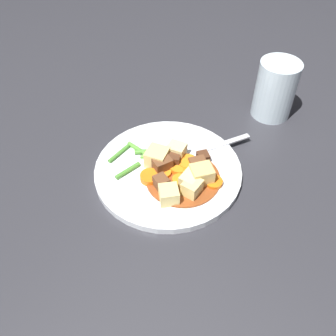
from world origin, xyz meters
name	(u,v)px	position (x,y,z in m)	size (l,w,h in m)	color
ground_plane	(168,173)	(0.00, 0.00, 0.00)	(3.00, 3.00, 0.00)	#2D2D33
dinner_plate	(168,170)	(0.00, 0.00, 0.01)	(0.26, 0.26, 0.01)	white
stew_sauce	(183,178)	(0.03, -0.01, 0.01)	(0.13, 0.13, 0.00)	brown
carrot_slice_0	(191,171)	(0.04, 0.01, 0.02)	(0.03, 0.03, 0.01)	orange
carrot_slice_1	(150,177)	(-0.01, -0.04, 0.02)	(0.03, 0.03, 0.01)	orange
carrot_slice_2	(188,163)	(0.03, 0.02, 0.02)	(0.03, 0.03, 0.01)	orange
carrot_slice_3	(165,174)	(0.00, -0.02, 0.02)	(0.03, 0.03, 0.01)	orange
carrot_slice_4	(179,181)	(0.03, -0.02, 0.02)	(0.02, 0.02, 0.01)	orange
carrot_slice_5	(214,182)	(0.08, 0.01, 0.02)	(0.03, 0.03, 0.01)	orange
carrot_slice_6	(179,168)	(0.02, 0.01, 0.02)	(0.03, 0.03, 0.01)	orange
potato_chunk_0	(158,157)	(-0.02, 0.00, 0.03)	(0.04, 0.04, 0.03)	#E5CC7A
potato_chunk_1	(177,152)	(0.00, 0.03, 0.03)	(0.03, 0.03, 0.03)	#EAD68C
potato_chunk_2	(200,177)	(0.06, 0.00, 0.03)	(0.03, 0.04, 0.03)	#DBBC6B
potato_chunk_3	(169,195)	(0.04, -0.06, 0.03)	(0.03, 0.03, 0.03)	#E5CC7A
potato_chunk_4	(192,188)	(0.06, -0.03, 0.03)	(0.03, 0.03, 0.03)	#E5CC7A
potato_chunk_5	(190,180)	(0.05, -0.02, 0.03)	(0.03, 0.03, 0.03)	#EAD68C
meat_chunk_0	(161,164)	(-0.01, -0.01, 0.03)	(0.03, 0.03, 0.03)	brown
meat_chunk_1	(203,157)	(0.04, 0.05, 0.02)	(0.02, 0.02, 0.02)	#4C2B19
meat_chunk_2	(161,183)	(0.01, -0.04, 0.02)	(0.02, 0.02, 0.02)	brown
meat_chunk_3	(172,158)	(0.00, 0.01, 0.02)	(0.03, 0.03, 0.02)	#4C2B19
meat_chunk_4	(199,166)	(0.05, 0.02, 0.02)	(0.03, 0.03, 0.02)	brown
green_bean_0	(143,153)	(-0.06, 0.01, 0.02)	(0.01, 0.01, 0.08)	#599E38
green_bean_1	(155,151)	(-0.04, 0.02, 0.02)	(0.01, 0.01, 0.07)	#4C8E33
green_bean_2	(120,153)	(-0.09, -0.01, 0.02)	(0.01, 0.01, 0.06)	#4C8E33
green_bean_3	(165,160)	(-0.01, 0.01, 0.02)	(0.01, 0.01, 0.06)	#599E38
green_bean_4	(154,157)	(-0.03, 0.01, 0.02)	(0.01, 0.01, 0.06)	#599E38
green_bean_5	(151,153)	(-0.04, 0.01, 0.02)	(0.01, 0.01, 0.06)	#66AD42
green_bean_6	(161,157)	(-0.02, 0.01, 0.02)	(0.01, 0.01, 0.07)	#599E38
green_bean_7	(128,171)	(-0.06, -0.04, 0.02)	(0.01, 0.01, 0.05)	#4C8E33
fork	(205,150)	(0.04, 0.07, 0.01)	(0.11, 0.15, 0.00)	silver
water_glass	(275,89)	(0.10, 0.25, 0.06)	(0.08, 0.08, 0.12)	silver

